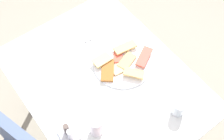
{
  "coord_description": "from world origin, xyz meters",
  "views": [
    {
      "loc": [
        -0.67,
        0.46,
        2.13
      ],
      "look_at": [
        0.01,
        -0.06,
        0.77
      ],
      "focal_mm": 48.22,
      "sensor_mm": 36.0,
      "label": 1
    }
  ],
  "objects_px": {
    "soda_can": "(96,126)",
    "paper_napkin": "(86,30)",
    "condiment_caddy": "(69,133)",
    "dining_table": "(105,87)",
    "fork": "(88,28)",
    "pide_platter": "(122,62)",
    "drinking_glass": "(179,108)",
    "spoon": "(83,31)"
  },
  "relations": [
    {
      "from": "fork",
      "to": "spoon",
      "type": "distance_m",
      "value": 0.04
    },
    {
      "from": "pide_platter",
      "to": "soda_can",
      "type": "distance_m",
      "value": 0.41
    },
    {
      "from": "pide_platter",
      "to": "drinking_glass",
      "type": "bearing_deg",
      "value": -173.81
    },
    {
      "from": "dining_table",
      "to": "soda_can",
      "type": "relative_size",
      "value": 8.77
    },
    {
      "from": "pide_platter",
      "to": "spoon",
      "type": "height_order",
      "value": "pide_platter"
    },
    {
      "from": "dining_table",
      "to": "fork",
      "type": "xyz_separation_m",
      "value": [
        0.34,
        -0.13,
        0.09
      ]
    },
    {
      "from": "dining_table",
      "to": "condiment_caddy",
      "type": "distance_m",
      "value": 0.37
    },
    {
      "from": "fork",
      "to": "pide_platter",
      "type": "bearing_deg",
      "value": -156.2
    },
    {
      "from": "paper_napkin",
      "to": "fork",
      "type": "xyz_separation_m",
      "value": [
        0.0,
        -0.02,
        0.0
      ]
    },
    {
      "from": "drinking_glass",
      "to": "pide_platter",
      "type": "bearing_deg",
      "value": 6.19
    },
    {
      "from": "condiment_caddy",
      "to": "dining_table",
      "type": "bearing_deg",
      "value": -64.9
    },
    {
      "from": "pide_platter",
      "to": "condiment_caddy",
      "type": "relative_size",
      "value": 3.49
    },
    {
      "from": "pide_platter",
      "to": "fork",
      "type": "bearing_deg",
      "value": 1.7
    },
    {
      "from": "paper_napkin",
      "to": "condiment_caddy",
      "type": "distance_m",
      "value": 0.66
    },
    {
      "from": "condiment_caddy",
      "to": "drinking_glass",
      "type": "bearing_deg",
      "value": -113.79
    },
    {
      "from": "pide_platter",
      "to": "spoon",
      "type": "distance_m",
      "value": 0.32
    },
    {
      "from": "soda_can",
      "to": "spoon",
      "type": "height_order",
      "value": "soda_can"
    },
    {
      "from": "pide_platter",
      "to": "condiment_caddy",
      "type": "xyz_separation_m",
      "value": [
        -0.17,
        0.46,
        0.02
      ]
    },
    {
      "from": "pide_platter",
      "to": "spoon",
      "type": "bearing_deg",
      "value": 8.07
    },
    {
      "from": "pide_platter",
      "to": "fork",
      "type": "distance_m",
      "value": 0.32
    },
    {
      "from": "paper_napkin",
      "to": "fork",
      "type": "bearing_deg",
      "value": -90.0
    },
    {
      "from": "dining_table",
      "to": "condiment_caddy",
      "type": "height_order",
      "value": "condiment_caddy"
    },
    {
      "from": "soda_can",
      "to": "pide_platter",
      "type": "bearing_deg",
      "value": -55.5
    },
    {
      "from": "soda_can",
      "to": "paper_napkin",
      "type": "xyz_separation_m",
      "value": [
        0.55,
        -0.31,
        -0.06
      ]
    },
    {
      "from": "dining_table",
      "to": "pide_platter",
      "type": "xyz_separation_m",
      "value": [
        0.02,
        -0.14,
        0.1
      ]
    },
    {
      "from": "dining_table",
      "to": "fork",
      "type": "bearing_deg",
      "value": -20.4
    },
    {
      "from": "fork",
      "to": "condiment_caddy",
      "type": "xyz_separation_m",
      "value": [
        -0.49,
        0.45,
        0.02
      ]
    },
    {
      "from": "paper_napkin",
      "to": "condiment_caddy",
      "type": "relative_size",
      "value": 1.15
    },
    {
      "from": "dining_table",
      "to": "condiment_caddy",
      "type": "bearing_deg",
      "value": 115.1
    },
    {
      "from": "soda_can",
      "to": "spoon",
      "type": "xyz_separation_m",
      "value": [
        0.55,
        -0.29,
        -0.06
      ]
    },
    {
      "from": "drinking_glass",
      "to": "fork",
      "type": "relative_size",
      "value": 0.48
    },
    {
      "from": "fork",
      "to": "condiment_caddy",
      "type": "distance_m",
      "value": 0.67
    },
    {
      "from": "pide_platter",
      "to": "soda_can",
      "type": "xyz_separation_m",
      "value": [
        -0.23,
        0.34,
        0.05
      ]
    },
    {
      "from": "dining_table",
      "to": "paper_napkin",
      "type": "relative_size",
      "value": 9.29
    },
    {
      "from": "drinking_glass",
      "to": "spoon",
      "type": "distance_m",
      "value": 0.72
    },
    {
      "from": "fork",
      "to": "spoon",
      "type": "xyz_separation_m",
      "value": [
        0.0,
        0.04,
        0.0
      ]
    },
    {
      "from": "fork",
      "to": "drinking_glass",
      "type": "bearing_deg",
      "value": -153.72
    },
    {
      "from": "soda_can",
      "to": "drinking_glass",
      "type": "distance_m",
      "value": 0.41
    },
    {
      "from": "drinking_glass",
      "to": "fork",
      "type": "height_order",
      "value": "drinking_glass"
    },
    {
      "from": "spoon",
      "to": "fork",
      "type": "bearing_deg",
      "value": -70.22
    },
    {
      "from": "drinking_glass",
      "to": "condiment_caddy",
      "type": "xyz_separation_m",
      "value": [
        0.22,
        0.5,
        -0.02
      ]
    },
    {
      "from": "dining_table",
      "to": "spoon",
      "type": "bearing_deg",
      "value": -14.97
    }
  ]
}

